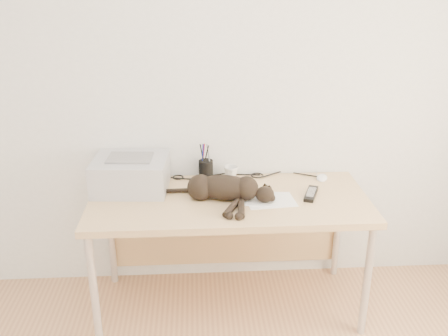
{
  "coord_description": "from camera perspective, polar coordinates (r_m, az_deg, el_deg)",
  "views": [
    {
      "loc": [
        -0.18,
        -1.19,
        1.97
      ],
      "look_at": [
        -0.03,
        1.34,
        0.95
      ],
      "focal_mm": 40.0,
      "sensor_mm": 36.0,
      "label": 1
    }
  ],
  "objects": [
    {
      "name": "wall_back",
      "position": [
        3.02,
        0.14,
        9.16
      ],
      "size": [
        3.5,
        0.0,
        3.5
      ],
      "primitive_type": "plane",
      "rotation": [
        1.57,
        0.0,
        0.0
      ],
      "color": "white",
      "rests_on": "floor"
    },
    {
      "name": "desk",
      "position": [
        3.0,
        0.46,
        -5.05
      ],
      "size": [
        1.6,
        0.7,
        0.74
      ],
      "color": "tan",
      "rests_on": "floor"
    },
    {
      "name": "printer",
      "position": [
        3.0,
        -10.57,
        -0.61
      ],
      "size": [
        0.45,
        0.39,
        0.2
      ],
      "color": "#A4A3A8",
      "rests_on": "desk"
    },
    {
      "name": "papers",
      "position": [
        2.85,
        5.03,
        -3.63
      ],
      "size": [
        0.32,
        0.24,
        0.01
      ],
      "color": "white",
      "rests_on": "desk"
    },
    {
      "name": "cat",
      "position": [
        2.82,
        -0.3,
        -2.4
      ],
      "size": [
        0.66,
        0.4,
        0.15
      ],
      "rotation": [
        0.0,
        0.0,
        -0.23
      ],
      "color": "black",
      "rests_on": "desk"
    },
    {
      "name": "mug",
      "position": [
        3.1,
        0.8,
        -0.53
      ],
      "size": [
        0.13,
        0.13,
        0.08
      ],
      "primitive_type": "imported",
      "rotation": [
        0.0,
        0.0,
        0.92
      ],
      "color": "silver",
      "rests_on": "desk"
    },
    {
      "name": "pen_cup",
      "position": [
        3.1,
        -2.08,
        -0.16
      ],
      "size": [
        0.09,
        0.09,
        0.23
      ],
      "color": "black",
      "rests_on": "desk"
    },
    {
      "name": "remote_grey",
      "position": [
        3.04,
        -2.61,
        -1.69
      ],
      "size": [
        0.14,
        0.17,
        0.02
      ],
      "primitive_type": "cube",
      "rotation": [
        0.0,
        0.0,
        0.61
      ],
      "color": "slate",
      "rests_on": "desk"
    },
    {
      "name": "remote_black",
      "position": [
        2.94,
        9.92,
        -2.93
      ],
      "size": [
        0.12,
        0.21,
        0.02
      ],
      "primitive_type": "cube",
      "rotation": [
        0.0,
        0.0,
        -0.37
      ],
      "color": "black",
      "rests_on": "desk"
    },
    {
      "name": "mouse",
      "position": [
        3.17,
        11.15,
        -0.91
      ],
      "size": [
        0.1,
        0.13,
        0.04
      ],
      "primitive_type": "ellipsoid",
      "rotation": [
        0.0,
        0.0,
        -0.35
      ],
      "color": "white",
      "rests_on": "desk"
    },
    {
      "name": "cable_tangle",
      "position": [
        3.14,
        0.19,
        -0.94
      ],
      "size": [
        1.36,
        0.08,
        0.01
      ],
      "primitive_type": null,
      "color": "black",
      "rests_on": "desk"
    }
  ]
}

